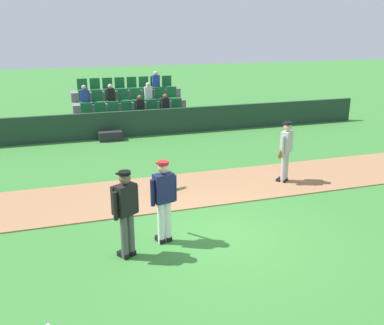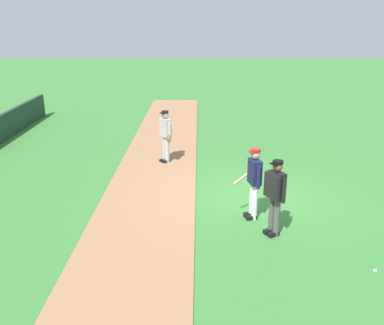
{
  "view_description": "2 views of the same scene",
  "coord_description": "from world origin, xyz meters",
  "px_view_note": "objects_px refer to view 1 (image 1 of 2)",
  "views": [
    {
      "loc": [
        -3.05,
        -7.61,
        4.32
      ],
      "look_at": [
        -0.22,
        1.35,
        1.3
      ],
      "focal_mm": 40.25,
      "sensor_mm": 36.0,
      "label": 1
    },
    {
      "loc": [
        -10.57,
        1.56,
        4.68
      ],
      "look_at": [
        -0.14,
        1.72,
        1.06
      ],
      "focal_mm": 39.67,
      "sensor_mm": 36.0,
      "label": 2
    }
  ],
  "objects_px": {
    "runner_grey_jersey": "(285,150)",
    "equipment_bag": "(111,136)",
    "umpire_home_plate": "(126,209)",
    "batter_navy_jersey": "(164,199)"
  },
  "relations": [
    {
      "from": "umpire_home_plate",
      "to": "runner_grey_jersey",
      "type": "xyz_separation_m",
      "value": [
        4.94,
        2.77,
        -0.04
      ]
    },
    {
      "from": "batter_navy_jersey",
      "to": "umpire_home_plate",
      "type": "bearing_deg",
      "value": -156.8
    },
    {
      "from": "umpire_home_plate",
      "to": "equipment_bag",
      "type": "relative_size",
      "value": 1.96
    },
    {
      "from": "runner_grey_jersey",
      "to": "equipment_bag",
      "type": "distance_m",
      "value": 7.46
    },
    {
      "from": "equipment_bag",
      "to": "umpire_home_plate",
      "type": "bearing_deg",
      "value": -95.2
    },
    {
      "from": "umpire_home_plate",
      "to": "equipment_bag",
      "type": "distance_m",
      "value": 9.01
    },
    {
      "from": "batter_navy_jersey",
      "to": "runner_grey_jersey",
      "type": "bearing_deg",
      "value": 30.45
    },
    {
      "from": "umpire_home_plate",
      "to": "equipment_bag",
      "type": "bearing_deg",
      "value": 84.8
    },
    {
      "from": "runner_grey_jersey",
      "to": "batter_navy_jersey",
      "type": "bearing_deg",
      "value": -149.55
    },
    {
      "from": "equipment_bag",
      "to": "runner_grey_jersey",
      "type": "bearing_deg",
      "value": -56.2
    }
  ]
}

